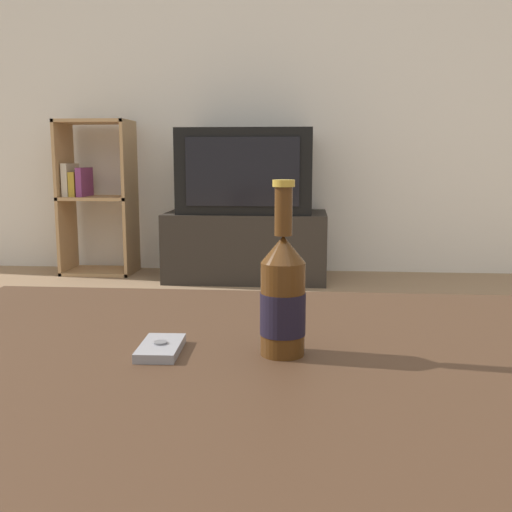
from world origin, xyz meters
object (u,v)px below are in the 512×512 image
(tv_stand, at_px, (247,246))
(beer_bottle, at_px, (283,295))
(cell_phone, at_px, (161,348))
(television, at_px, (246,171))
(bookshelf, at_px, (94,195))

(tv_stand, relative_size, beer_bottle, 3.65)
(tv_stand, bearing_deg, cell_phone, -86.96)
(tv_stand, distance_m, cell_phone, 2.72)
(tv_stand, bearing_deg, television, -90.00)
(bookshelf, bearing_deg, beer_bottle, -65.06)
(television, xyz_separation_m, cell_phone, (0.14, -2.71, -0.21))
(cell_phone, bearing_deg, television, 90.77)
(television, height_order, cell_phone, television)
(beer_bottle, bearing_deg, bookshelf, 114.94)
(bookshelf, bearing_deg, television, -6.52)
(television, bearing_deg, beer_bottle, -83.05)
(tv_stand, xyz_separation_m, beer_bottle, (0.33, -2.70, 0.32))
(beer_bottle, distance_m, cell_phone, 0.20)
(tv_stand, xyz_separation_m, cell_phone, (0.14, -2.71, 0.23))
(tv_stand, distance_m, television, 0.45)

